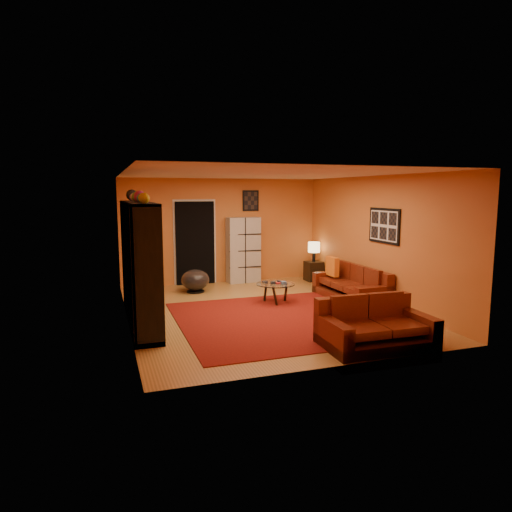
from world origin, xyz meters
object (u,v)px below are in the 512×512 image
object	(u,v)px
entertainment_unit	(139,263)
side_table	(314,271)
coffee_table	(275,286)
storage_cabinet	(243,250)
sofa	(353,286)
table_lamp	(314,248)
loveseat	(373,326)
bowl_chair	(195,280)
tv	(142,264)

from	to	relation	value
entertainment_unit	side_table	size ratio (longest dim) A/B	6.00
coffee_table	storage_cabinet	xyz separation A→B (m)	(0.03, 2.31, 0.46)
sofa	table_lamp	xyz separation A→B (m)	(0.12, 2.16, 0.57)
loveseat	side_table	distance (m)	4.97
table_lamp	storage_cabinet	bearing A→B (deg)	166.26
sofa	table_lamp	distance (m)	2.23
bowl_chair	table_lamp	bearing A→B (deg)	6.48
entertainment_unit	side_table	distance (m)	5.17
entertainment_unit	table_lamp	world-z (taller)	entertainment_unit
table_lamp	coffee_table	bearing A→B (deg)	-133.52
bowl_chair	side_table	distance (m)	3.17
bowl_chair	side_table	size ratio (longest dim) A/B	1.27
sofa	coffee_table	distance (m)	1.69
side_table	table_lamp	bearing A→B (deg)	90.00
entertainment_unit	sofa	bearing A→B (deg)	2.79
side_table	coffee_table	bearing A→B (deg)	-133.52
storage_cabinet	side_table	xyz separation A→B (m)	(1.76, -0.43, -0.57)
coffee_table	storage_cabinet	bearing A→B (deg)	89.28
tv	storage_cabinet	xyz separation A→B (m)	(2.72, 2.72, -0.19)
sofa	side_table	world-z (taller)	sofa
tv	side_table	distance (m)	5.08
sofa	bowl_chair	bearing A→B (deg)	148.50
entertainment_unit	coffee_table	bearing A→B (deg)	10.14
storage_cabinet	bowl_chair	xyz separation A→B (m)	(-1.39, -0.79, -0.54)
sofa	loveseat	xyz separation A→B (m)	(-1.23, -2.63, -0.01)
bowl_chair	side_table	xyz separation A→B (m)	(3.15, 0.36, -0.03)
tv	storage_cabinet	bearing A→B (deg)	-45.00
entertainment_unit	coffee_table	world-z (taller)	entertainment_unit
coffee_table	storage_cabinet	size ratio (longest dim) A/B	0.48
loveseat	table_lamp	bearing A→B (deg)	-14.16
entertainment_unit	coffee_table	distance (m)	2.87
tv	bowl_chair	bearing A→B (deg)	-34.51
coffee_table	storage_cabinet	distance (m)	2.36
storage_cabinet	coffee_table	bearing A→B (deg)	-93.59
sofa	bowl_chair	distance (m)	3.52
loveseat	side_table	bearing A→B (deg)	-14.16
coffee_table	bowl_chair	world-z (taller)	bowl_chair
bowl_chair	sofa	bearing A→B (deg)	-30.69
coffee_table	side_table	distance (m)	2.60
coffee_table	side_table	world-z (taller)	side_table
coffee_table	bowl_chair	size ratio (longest dim) A/B	1.25
entertainment_unit	storage_cabinet	size ratio (longest dim) A/B	1.83
storage_cabinet	bowl_chair	bearing A→B (deg)	-153.36
side_table	tv	bearing A→B (deg)	-152.92
entertainment_unit	storage_cabinet	bearing A→B (deg)	45.33
loveseat	storage_cabinet	distance (m)	5.26
loveseat	table_lamp	world-z (taller)	table_lamp
entertainment_unit	loveseat	xyz separation A→B (m)	(3.17, -2.41, -0.77)
bowl_chair	table_lamp	world-z (taller)	table_lamp
storage_cabinet	sofa	bearing A→B (deg)	-60.50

